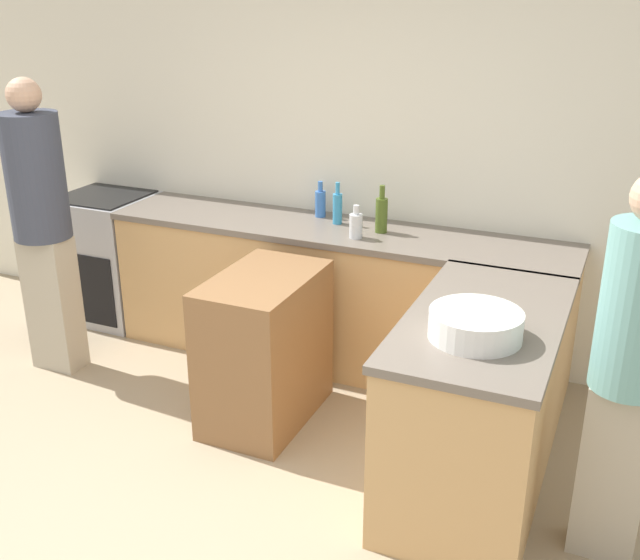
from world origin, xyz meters
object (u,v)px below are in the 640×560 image
Objects in this scene: olive_oil_bottle at (381,214)px; vinegar_bottle_clear at (356,225)px; mixing_bowl at (476,325)px; island_table at (265,348)px; person_by_range at (41,218)px; person_at_peninsula at (630,361)px; dish_soap_bottle at (337,207)px; water_bottle_blue at (320,203)px; range_oven at (109,257)px.

vinegar_bottle_clear is at bearing -121.26° from olive_oil_bottle.
mixing_bowl is 1.99× the size of vinegar_bottle_clear.
vinegar_bottle_clear is (0.28, 0.66, 0.57)m from island_table.
olive_oil_bottle is at bearing 23.48° from person_by_range.
person_at_peninsula reaches higher than island_table.
person_at_peninsula is at bearing -6.77° from person_by_range.
person_by_range reaches higher than island_table.
person_by_range is 1.08× the size of person_at_peninsula.
dish_soap_bottle is 1.14× the size of water_bottle_blue.
olive_oil_bottle is at bearing -9.96° from dish_soap_bottle.
mixing_bowl is at bearing -22.23° from range_oven.
dish_soap_bottle is at bearing 144.42° from person_at_peninsula.
dish_soap_bottle is (0.07, 0.88, 0.59)m from island_table.
island_table is 1.41m from mixing_bowl.
water_bottle_blue is 2.39m from person_at_peninsula.
person_at_peninsula is (3.56, -1.20, 0.47)m from range_oven.
person_at_peninsula is (1.79, -1.28, -0.09)m from dish_soap_bottle.
person_by_range is at bearing -76.30° from range_oven.
water_bottle_blue is (-0.47, 0.15, -0.02)m from olive_oil_bottle.
olive_oil_bottle is at bearing 58.74° from vinegar_bottle_clear.
range_oven is 3.22m from mixing_bowl.
water_bottle_blue is (-0.09, 0.98, 0.58)m from island_table.
olive_oil_bottle reaches higher than island_table.
range_oven is at bearing -177.37° from dish_soap_bottle.
person_by_range is at bearing 179.73° from island_table.
island_table is at bearing -114.56° from olive_oil_bottle.
mixing_bowl is at bearing -55.21° from olive_oil_bottle.
vinegar_bottle_clear is 1.91m from person_by_range.
dish_soap_bottle is at bearing 2.63° from range_oven.
dish_soap_bottle is (1.78, 0.08, 0.56)m from range_oven.
mixing_bowl is 1.92m from water_bottle_blue.
vinegar_bottle_clear reaches higher than island_table.
vinegar_bottle_clear is at bearing -40.81° from water_bottle_blue.
olive_oil_bottle is 1.45× the size of vinegar_bottle_clear.
person_by_range is (-1.58, -0.88, -0.02)m from dish_soap_bottle.
water_bottle_blue is at bearing 34.47° from person_by_range.
mixing_bowl is (2.94, -1.20, 0.52)m from range_oven.
dish_soap_bottle is (-0.31, 0.05, -0.01)m from olive_oil_bottle.
olive_oil_bottle is (0.38, 0.83, 0.60)m from island_table.
water_bottle_blue is at bearing 161.91° from olive_oil_bottle.
olive_oil_bottle is at bearing 140.34° from person_at_peninsula.
mixing_bowl is 1.74m from dish_soap_bottle.
person_by_range is (-1.42, -0.98, -0.01)m from water_bottle_blue.
island_table is at bearing -25.17° from range_oven.
dish_soap_bottle is at bearing -31.76° from water_bottle_blue.
island_table is 4.26× the size of vinegar_bottle_clear.
island_table is at bearing -112.76° from vinegar_bottle_clear.
water_bottle_blue is (1.62, 0.18, 0.55)m from range_oven.
person_by_range is (-1.52, 0.01, 0.57)m from island_table.
vinegar_bottle_clear is (1.99, -0.14, 0.53)m from range_oven.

